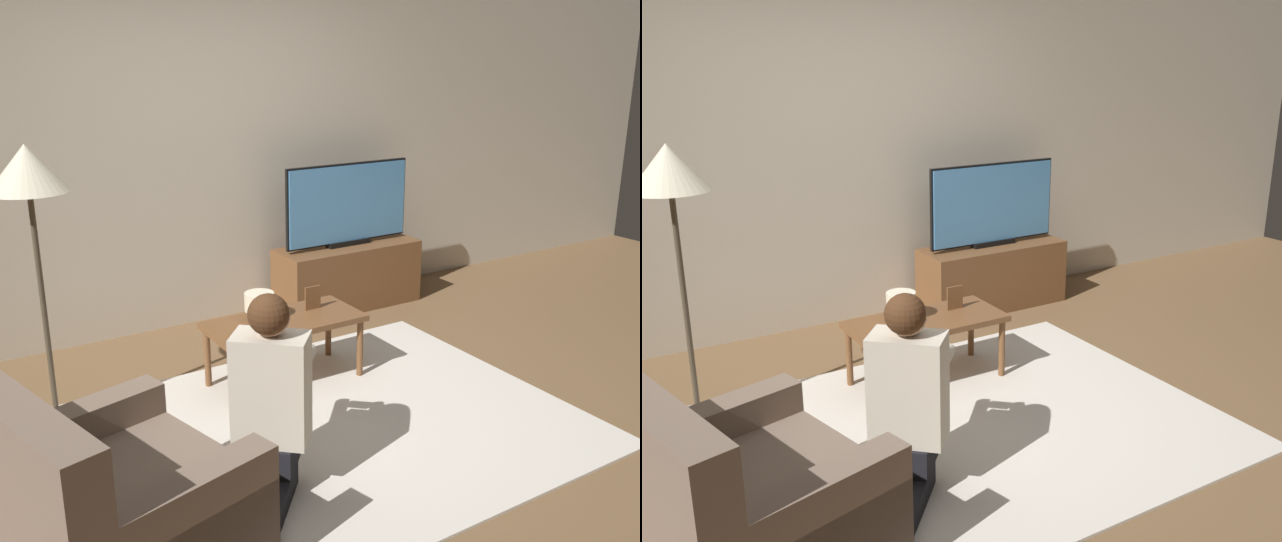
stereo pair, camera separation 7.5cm
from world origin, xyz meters
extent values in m
plane|color=brown|center=(0.00, 0.00, 0.00)|extent=(10.00, 10.00, 0.00)
cube|color=beige|center=(0.00, 1.93, 1.30)|extent=(10.00, 0.06, 2.60)
cube|color=silver|center=(0.00, 0.00, 0.01)|extent=(2.63, 2.08, 0.02)
cube|color=brown|center=(1.18, 1.59, 0.25)|extent=(1.17, 0.42, 0.51)
cube|color=black|center=(1.18, 1.59, 0.53)|extent=(0.37, 0.08, 0.04)
cube|color=black|center=(1.18, 1.59, 0.84)|extent=(1.10, 0.03, 0.62)
cube|color=#4C8CC6|center=(1.18, 1.59, 0.84)|extent=(1.07, 0.04, 0.59)
cube|color=brown|center=(0.07, 0.63, 0.40)|extent=(0.95, 0.45, 0.04)
cylinder|color=brown|center=(-0.36, 0.45, 0.19)|extent=(0.04, 0.04, 0.39)
cylinder|color=brown|center=(0.50, 0.45, 0.19)|extent=(0.04, 0.04, 0.39)
cylinder|color=brown|center=(-0.36, 0.81, 0.19)|extent=(0.04, 0.04, 0.39)
cylinder|color=brown|center=(0.50, 0.81, 0.19)|extent=(0.04, 0.04, 0.39)
cylinder|color=#4C4233|center=(-1.26, 0.82, 0.01)|extent=(0.28, 0.28, 0.03)
cylinder|color=#4C4233|center=(-1.26, 0.82, 0.77)|extent=(0.03, 0.03, 1.48)
cone|color=#EFE5C6|center=(-1.26, 0.82, 1.43)|extent=(0.40, 0.40, 0.24)
cube|color=#7A6656|center=(-1.29, -0.51, 0.22)|extent=(1.02, 1.05, 0.43)
cube|color=#7A6656|center=(-1.61, -0.59, 0.64)|extent=(0.37, 0.89, 0.42)
cube|color=#7A6656|center=(-1.38, -0.15, 0.29)|extent=(0.84, 0.34, 0.57)
cube|color=black|center=(-0.66, -0.47, 0.07)|extent=(0.49, 0.51, 0.11)
cube|color=black|center=(-0.53, -0.32, 0.20)|extent=(0.32, 0.33, 0.14)
cube|color=beige|center=(-0.53, -0.32, 0.52)|extent=(0.39, 0.38, 0.52)
sphere|color=tan|center=(-0.53, -0.32, 0.87)|extent=(0.18, 0.18, 0.18)
sphere|color=#4C2D19|center=(-0.55, -0.34, 0.89)|extent=(0.19, 0.19, 0.19)
cube|color=black|center=(-0.29, -0.05, 0.55)|extent=(0.12, 0.12, 0.04)
cylinder|color=beige|center=(-0.29, -0.21, 0.55)|extent=(0.25, 0.27, 0.07)
cylinder|color=beige|center=(-0.44, -0.07, 0.55)|extent=(0.25, 0.27, 0.07)
cube|color=brown|center=(0.31, 0.69, 0.50)|extent=(0.11, 0.01, 0.15)
cylinder|color=#4C3823|center=(-0.06, 0.70, 0.45)|extent=(0.10, 0.10, 0.06)
cylinder|color=#EFE5C6|center=(-0.06, 0.70, 0.54)|extent=(0.18, 0.18, 0.11)
camera|label=1|loc=(-1.89, -2.90, 1.98)|focal=40.00mm
camera|label=2|loc=(-1.82, -2.94, 1.98)|focal=40.00mm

